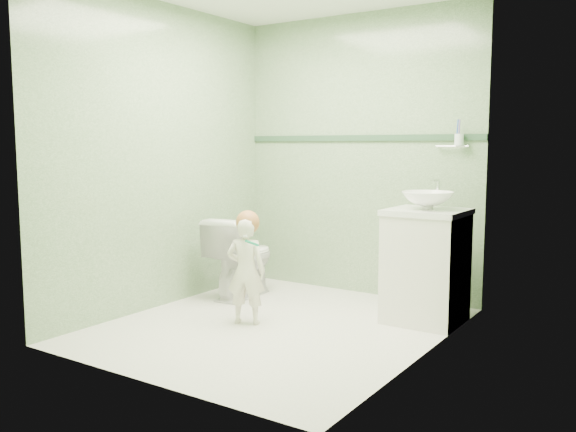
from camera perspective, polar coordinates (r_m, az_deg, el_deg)
The scene contains 12 objects.
ground at distance 4.43m, azimuth -1.09°, elevation -10.26°, with size 2.50×2.50×0.00m, color beige.
room_shell at distance 4.24m, azimuth -1.12°, elevation 5.45°, with size 2.50×2.54×2.40m.
trim_stripe at distance 5.30m, azimuth 6.56°, elevation 7.26°, with size 2.20×0.02×0.05m, color #2E4F36.
vanity at distance 4.56m, azimuth 12.77°, elevation -4.76°, with size 0.52×0.50×0.80m, color white.
counter at distance 4.50m, azimuth 12.90°, elevation 0.37°, with size 0.54×0.52×0.04m, color white.
basin at distance 4.49m, azimuth 12.93°, elevation 1.44°, with size 0.37×0.37×0.13m, color white.
faucet at distance 4.66m, azimuth 13.76°, elevation 2.58°, with size 0.03×0.13×0.18m.
cup_holder at distance 4.91m, azimuth 15.64°, elevation 6.87°, with size 0.26×0.07×0.21m.
toilet at distance 5.21m, azimuth -4.35°, elevation -3.83°, with size 0.38×0.67×0.69m, color white.
toddler at distance 4.41m, azimuth -3.96°, elevation -5.16°, with size 0.28×0.19×0.77m, color silver.
hair_cap at distance 4.37m, azimuth -3.79°, elevation -0.59°, with size 0.17×0.17×0.17m, color #A36634.
teal_toothbrush at distance 4.23m, azimuth -3.45°, elevation -2.48°, with size 0.10×0.14×0.08m.
Camera 1 is at (2.41, -3.49, 1.29)m, focal length 37.99 mm.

